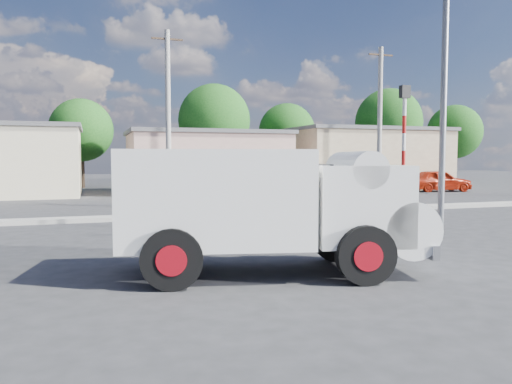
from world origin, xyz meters
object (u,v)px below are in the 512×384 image
object	(u,v)px
bicycle	(371,227)
traffic_pole	(404,147)
car_cream	(298,184)
streetlight	(440,64)
truck	(274,205)
cyclist	(371,210)
car_red	(438,180)

from	to	relation	value
bicycle	traffic_pole	bearing A→B (deg)	-74.30
car_cream	streetlight	bearing A→B (deg)	-168.68
car_cream	streetlight	distance (m)	17.17
bicycle	car_cream	distance (m)	17.74
truck	traffic_pole	size ratio (longest dim) A/B	1.44
cyclist	streetlight	distance (m)	4.79
truck	streetlight	bearing A→B (deg)	37.28
car_red	car_cream	bearing A→B (deg)	96.44
cyclist	traffic_pole	bearing A→B (deg)	-74.30
car_cream	bicycle	bearing A→B (deg)	-176.39
car_red	traffic_pole	size ratio (longest dim) A/B	1.00
truck	streetlight	xyz separation A→B (m)	(6.09, 2.83, 3.60)
cyclist	car_cream	distance (m)	17.74
bicycle	car_red	world-z (taller)	car_red
cyclist	streetlight	xyz separation A→B (m)	(2.50, 0.57, 4.05)
bicycle	cyclist	bearing A→B (deg)	-13.33
bicycle	car_cream	xyz separation A→B (m)	(5.17, 16.97, 0.19)
bicycle	traffic_pole	size ratio (longest dim) A/B	0.41
car_red	streetlight	size ratio (longest dim) A/B	0.48
truck	traffic_pole	xyz separation A→B (m)	(5.15, 3.13, 1.23)
cyclist	car_red	world-z (taller)	cyclist
truck	bicycle	xyz separation A→B (m)	(3.58, 2.26, -0.89)
car_cream	car_red	size ratio (longest dim) A/B	0.92
traffic_pole	car_cream	bearing A→B (deg)	77.38
cyclist	car_red	distance (m)	22.61
streetlight	traffic_pole	bearing A→B (deg)	162.27
car_cream	streetlight	size ratio (longest dim) A/B	0.45
traffic_pole	streetlight	bearing A→B (deg)	-17.73
cyclist	car_cream	xyz separation A→B (m)	(5.17, 16.97, -0.25)
truck	car_red	distance (m)	26.73
truck	bicycle	size ratio (longest dim) A/B	3.51
bicycle	car_cream	bearing A→B (deg)	-30.27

